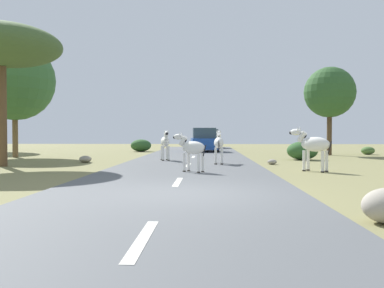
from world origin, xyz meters
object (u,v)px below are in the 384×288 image
Objects in this scene: tree_1 at (330,93)px; bush_2 at (302,151)px; bush_3 at (141,145)px; zebra_3 at (313,145)px; zebra_0 at (165,142)px; tree_0 at (15,81)px; zebra_2 at (192,148)px; bush_0 at (368,151)px; car_0 at (209,139)px; rock_2 at (272,162)px; car_1 at (204,141)px; rock_1 at (85,159)px; tree_2 at (2,46)px; zebra_1 at (219,143)px.

bush_2 is at bearing -120.59° from tree_1.
zebra_3 is at bearing -60.98° from bush_3.
bush_2 is at bearing 33.96° from zebra_3.
zebra_0 is 10.13m from tree_0.
zebra_2 is 1.58× the size of bush_0.
car_0 reaches higher than rock_2.
rock_2 is at bearing 148.21° from zebra_0.
rock_1 is (-5.51, -11.23, -0.69)m from car_1.
tree_0 reaches higher than bush_0.
tree_0 is (-14.90, 8.19, 3.44)m from zebra_3.
car_0 is 19.80m from rock_1.
bush_3 is (-10.05, 9.48, -0.01)m from bush_2.
tree_2 is 3.68× the size of bush_2.
car_1 is at bearing 58.68° from zebra_3.
bush_3 is at bearing 52.65° from tree_0.
bush_2 is (13.47, 4.81, -4.50)m from tree_2.
tree_0 is 7.85m from rock_1.
car_0 is 15.10m from bush_0.
rock_2 is at bearing -122.28° from bush_2.
zebra_1 is 13.58m from bush_0.
tree_1 is at bearing 30.31° from tree_2.
tree_1 is at bearing 9.26° from tree_0.
rock_2 is at bearing -58.13° from bush_3.
tree_1 is 10.12m from rock_2.
zebra_3 is at bearing 96.89° from car_0.
bush_2 reaches higher than bush_3.
zebra_1 is at bearing -90.55° from car_1.
bush_3 is at bearing 159.50° from tree_1.
rock_1 is at bearing 170.21° from zebra_1.
rock_1 is at bearing -36.76° from tree_0.
zebra_0 is at bearing 50.51° from zebra_2.
zebra_2 is 14.99m from tree_1.
rock_2 is (13.95, -4.93, -4.29)m from tree_0.
bush_3 is (-5.59, 13.06, -0.47)m from zebra_1.
car_0 is at bearing 67.96° from tree_2.
zebra_3 is 17.35m from tree_0.
bush_2 is at bearing -63.66° from car_1.
zebra_0 reaches higher than bush_2.
zebra_1 is 1.16× the size of zebra_2.
bush_2 reaches higher than rock_1.
zebra_1 is 3.98m from zebra_2.
tree_0 is 19.07m from tree_1.
zebra_3 is at bearing -73.73° from rock_2.
bush_2 is at bearing -5.77° from tree_0.
rock_2 is (2.74, -19.86, -0.73)m from car_0.
zebra_1 is at bearing -24.19° from tree_0.
zebra_1 is 1.84× the size of bush_0.
tree_1 is at bearing 1.75° from zebra_2.
car_1 is 10.34m from bush_2.
tree_0 is at bearing -150.17° from car_1.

